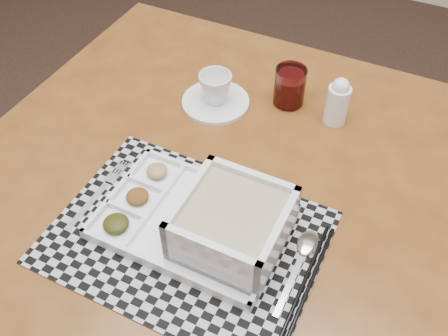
{
  "coord_description": "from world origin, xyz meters",
  "views": [
    {
      "loc": [
        0.95,
        -0.46,
        1.49
      ],
      "look_at": [
        0.69,
        0.06,
        0.86
      ],
      "focal_mm": 40.0,
      "sensor_mm": 36.0,
      "label": 1
    }
  ],
  "objects_px": {
    "dining_table": "(221,211)",
    "creamer_bottle": "(338,102)",
    "cup": "(215,88)",
    "serving_tray": "(220,224)",
    "juice_glass": "(290,88)"
  },
  "relations": [
    {
      "from": "cup",
      "to": "serving_tray",
      "type": "bearing_deg",
      "value": -68.29
    },
    {
      "from": "dining_table",
      "to": "juice_glass",
      "type": "distance_m",
      "value": 0.31
    },
    {
      "from": "dining_table",
      "to": "cup",
      "type": "xyz_separation_m",
      "value": [
        -0.12,
        0.21,
        0.12
      ]
    },
    {
      "from": "serving_tray",
      "to": "cup",
      "type": "distance_m",
      "value": 0.36
    },
    {
      "from": "cup",
      "to": "juice_glass",
      "type": "xyz_separation_m",
      "value": [
        0.14,
        0.07,
        -0.0
      ]
    },
    {
      "from": "serving_tray",
      "to": "creamer_bottle",
      "type": "xyz_separation_m",
      "value": [
        0.09,
        0.38,
        0.01
      ]
    },
    {
      "from": "serving_tray",
      "to": "juice_glass",
      "type": "bearing_deg",
      "value": 93.72
    },
    {
      "from": "juice_glass",
      "to": "creamer_bottle",
      "type": "relative_size",
      "value": 0.81
    },
    {
      "from": "serving_tray",
      "to": "dining_table",
      "type": "bearing_deg",
      "value": 115.6
    },
    {
      "from": "dining_table",
      "to": "juice_glass",
      "type": "bearing_deg",
      "value": 84.74
    },
    {
      "from": "juice_glass",
      "to": "dining_table",
      "type": "bearing_deg",
      "value": -95.26
    },
    {
      "from": "cup",
      "to": "creamer_bottle",
      "type": "relative_size",
      "value": 0.67
    },
    {
      "from": "cup",
      "to": "juice_glass",
      "type": "height_order",
      "value": "juice_glass"
    },
    {
      "from": "dining_table",
      "to": "creamer_bottle",
      "type": "height_order",
      "value": "creamer_bottle"
    },
    {
      "from": "cup",
      "to": "juice_glass",
      "type": "relative_size",
      "value": 0.83
    }
  ]
}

